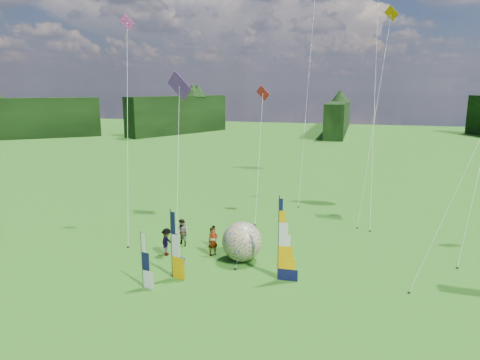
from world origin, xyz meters
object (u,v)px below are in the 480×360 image
(side_banner_left, at_px, (172,245))
(spectator_d, at_px, (214,236))
(feather_banner_main, at_px, (278,240))
(kite_whale, at_px, (375,86))
(spectator_b, at_px, (182,233))
(spectator_c, at_px, (167,242))
(bol_inflatable, at_px, (242,242))
(spectator_a, at_px, (213,241))
(camp_chair, at_px, (179,267))
(side_banner_far, at_px, (142,261))

(side_banner_left, xyz_separation_m, spectator_d, (0.67, 5.14, -1.20))
(feather_banner_main, bearing_deg, kite_whale, 70.49)
(side_banner_left, bearing_deg, spectator_b, 121.10)
(side_banner_left, height_order, kite_whale, kite_whale)
(spectator_b, bearing_deg, kite_whale, 68.97)
(spectator_d, bearing_deg, spectator_c, 87.21)
(bol_inflatable, xyz_separation_m, spectator_c, (-4.85, -0.49, -0.34))
(bol_inflatable, height_order, spectator_d, bol_inflatable)
(spectator_c, bearing_deg, spectator_b, -15.30)
(side_banner_left, xyz_separation_m, spectator_a, (1.11, 3.76, -1.02))
(feather_banner_main, relative_size, spectator_d, 3.15)
(feather_banner_main, relative_size, bol_inflatable, 1.90)
(bol_inflatable, bearing_deg, spectator_d, 145.08)
(spectator_d, xyz_separation_m, camp_chair, (-0.48, -4.73, -0.25))
(feather_banner_main, xyz_separation_m, side_banner_left, (-5.79, -1.34, -0.41))
(spectator_c, relative_size, kite_whale, 0.08)
(feather_banner_main, xyz_separation_m, camp_chair, (-5.60, -0.92, -1.85))
(side_banner_far, distance_m, spectator_d, 6.96)
(spectator_b, xyz_separation_m, kite_whale, (12.17, 12.77, 9.74))
(spectator_b, height_order, spectator_c, spectator_b)
(spectator_a, height_order, spectator_d, spectator_a)
(spectator_b, bearing_deg, camp_chair, -46.86)
(bol_inflatable, relative_size, spectator_a, 1.33)
(feather_banner_main, xyz_separation_m, kite_whale, (4.96, 16.15, 8.32))
(spectator_b, distance_m, spectator_d, 2.14)
(spectator_d, bearing_deg, side_banner_left, 127.03)
(feather_banner_main, distance_m, spectator_d, 6.58)
(feather_banner_main, distance_m, spectator_b, 8.09)
(spectator_b, bearing_deg, spectator_a, 1.90)
(camp_chair, distance_m, kite_whale, 22.51)
(camp_chair, bearing_deg, spectator_c, 148.71)
(spectator_b, bearing_deg, feather_banner_main, -2.52)
(feather_banner_main, xyz_separation_m, side_banner_far, (-6.79, -2.91, -0.82))
(spectator_b, distance_m, camp_chair, 4.62)
(bol_inflatable, xyz_separation_m, spectator_d, (-2.46, 1.72, -0.49))
(side_banner_left, xyz_separation_m, bol_inflatable, (3.13, 3.43, -0.71))
(side_banner_far, xyz_separation_m, camp_chair, (1.20, 1.98, -1.03))
(side_banner_left, bearing_deg, spectator_d, 96.90)
(spectator_a, bearing_deg, bol_inflatable, -53.61)
(spectator_d, bearing_deg, side_banner_far, 120.49)
(side_banner_left, relative_size, kite_whale, 0.18)
(bol_inflatable, height_order, spectator_a, bol_inflatable)
(spectator_d, relative_size, kite_whale, 0.07)
(spectator_a, xyz_separation_m, spectator_c, (-2.83, -0.83, -0.03))
(side_banner_left, height_order, side_banner_far, side_banner_left)
(kite_whale, bearing_deg, spectator_b, -120.61)
(feather_banner_main, bearing_deg, side_banner_far, -159.25)
(spectator_c, distance_m, camp_chair, 3.19)
(spectator_d, distance_m, kite_whale, 18.78)
(feather_banner_main, height_order, spectator_c, feather_banner_main)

